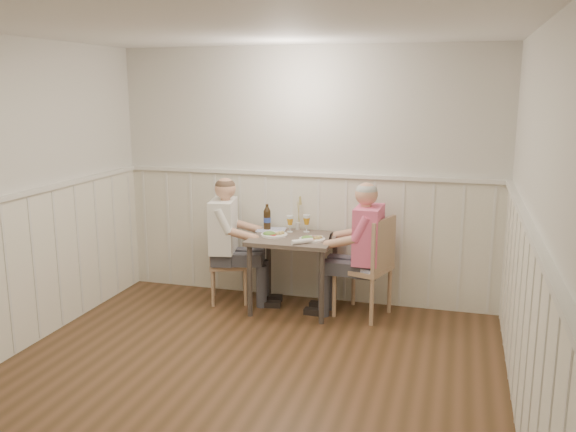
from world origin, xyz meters
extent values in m
plane|color=#47301A|center=(0.00, 0.00, 0.00)|extent=(4.50, 4.50, 0.00)
cube|color=silver|center=(0.00, 2.25, 1.30)|extent=(4.00, 0.04, 2.60)
cube|color=silver|center=(2.00, 0.00, 1.30)|extent=(0.04, 4.50, 2.60)
cube|color=white|center=(0.00, 0.00, 2.59)|extent=(4.00, 4.50, 0.02)
cube|color=beige|center=(0.00, 2.23, 0.65)|extent=(3.98, 0.03, 1.30)
cube|color=beige|center=(1.99, 0.00, 0.65)|extent=(0.03, 4.48, 1.30)
cube|color=silver|center=(0.00, 2.22, 1.32)|extent=(3.98, 0.06, 0.04)
cube|color=silver|center=(1.97, 0.00, 1.32)|extent=(0.06, 4.48, 0.04)
cube|color=#4D433C|center=(-0.02, 1.84, 0.73)|extent=(0.81, 0.70, 0.04)
cylinder|color=#3F3833|center=(-0.37, 1.54, 0.35)|extent=(0.05, 0.05, 0.71)
cylinder|color=#3F3833|center=(-0.37, 2.14, 0.35)|extent=(0.05, 0.05, 0.71)
cylinder|color=#3F3833|center=(0.34, 1.54, 0.35)|extent=(0.05, 0.05, 0.71)
cylinder|color=#3F3833|center=(0.34, 2.14, 0.35)|extent=(0.05, 0.05, 0.71)
cube|color=#A7785E|center=(0.67, 1.88, 0.48)|extent=(0.59, 0.59, 0.04)
cube|color=#737DC0|center=(0.67, 1.88, 0.52)|extent=(0.53, 0.53, 0.03)
cube|color=#A7785E|center=(0.87, 1.81, 0.74)|extent=(0.17, 0.45, 0.49)
cylinder|color=#A7785E|center=(0.80, 1.63, 0.23)|extent=(0.04, 0.04, 0.46)
cylinder|color=#A7785E|center=(0.42, 1.75, 0.23)|extent=(0.04, 0.04, 0.46)
cylinder|color=#A7785E|center=(0.92, 2.01, 0.23)|extent=(0.04, 0.04, 0.46)
cylinder|color=#A7785E|center=(0.54, 2.13, 0.23)|extent=(0.04, 0.04, 0.46)
cube|color=#A7785E|center=(-0.73, 1.90, 0.40)|extent=(0.50, 0.50, 0.04)
cube|color=#737DC0|center=(-0.73, 1.90, 0.43)|extent=(0.45, 0.45, 0.03)
cube|color=#A7785E|center=(-0.89, 1.83, 0.62)|extent=(0.17, 0.37, 0.41)
cylinder|color=#A7785E|center=(-0.94, 1.99, 0.19)|extent=(0.03, 0.03, 0.38)
cylinder|color=#A7785E|center=(-0.63, 2.11, 0.19)|extent=(0.03, 0.03, 0.38)
cylinder|color=#A7785E|center=(-0.82, 1.68, 0.19)|extent=(0.03, 0.03, 0.38)
cylinder|color=#A7785E|center=(-0.51, 1.80, 0.19)|extent=(0.03, 0.03, 0.38)
cube|color=#3F3F47|center=(0.70, 1.83, 0.22)|extent=(0.44, 0.40, 0.44)
cube|color=#3F3F47|center=(0.51, 1.84, 0.50)|extent=(0.42, 0.36, 0.13)
cube|color=#FB5D9A|center=(0.70, 1.83, 0.83)|extent=(0.25, 0.44, 0.54)
sphere|color=tan|center=(0.70, 1.83, 1.21)|extent=(0.22, 0.22, 0.22)
sphere|color=#A5A5A0|center=(0.70, 1.83, 1.24)|extent=(0.21, 0.21, 0.21)
cube|color=black|center=(0.35, 1.84, 0.83)|extent=(0.02, 0.07, 0.13)
cube|color=#3F3F47|center=(-0.74, 1.83, 0.22)|extent=(0.49, 0.46, 0.44)
cube|color=#3F3F47|center=(-0.55, 1.87, 0.49)|extent=(0.47, 0.42, 0.13)
cube|color=white|center=(-0.74, 1.83, 0.82)|extent=(0.31, 0.46, 0.53)
sphere|color=tan|center=(-0.74, 1.83, 1.20)|extent=(0.21, 0.21, 0.21)
sphere|color=#4C3828|center=(-0.74, 1.83, 1.23)|extent=(0.20, 0.20, 0.20)
cylinder|color=white|center=(0.19, 1.76, 0.76)|extent=(0.25, 0.25, 0.02)
ellipsoid|color=#3F722D|center=(0.15, 1.74, 0.79)|extent=(0.12, 0.10, 0.05)
sphere|color=tan|center=(0.25, 1.77, 0.78)|extent=(0.03, 0.03, 0.03)
cube|color=#8A534D|center=(0.21, 1.82, 0.77)|extent=(0.07, 0.05, 0.01)
cylinder|color=white|center=(0.26, 1.82, 0.78)|extent=(0.05, 0.05, 0.03)
cylinder|color=white|center=(-0.21, 1.83, 0.76)|extent=(0.27, 0.27, 0.02)
ellipsoid|color=#3F722D|center=(-0.25, 1.80, 0.79)|extent=(0.13, 0.11, 0.05)
sphere|color=tan|center=(-0.16, 1.84, 0.79)|extent=(0.04, 0.04, 0.04)
cylinder|color=silver|center=(0.06, 2.07, 0.75)|extent=(0.06, 0.06, 0.01)
cylinder|color=silver|center=(0.06, 2.07, 0.79)|extent=(0.01, 0.01, 0.08)
cone|color=orange|center=(0.06, 2.07, 0.86)|extent=(0.07, 0.07, 0.07)
cylinder|color=silver|center=(0.06, 2.07, 0.91)|extent=(0.07, 0.07, 0.03)
cylinder|color=silver|center=(-0.11, 2.02, 0.75)|extent=(0.06, 0.06, 0.01)
cylinder|color=silver|center=(-0.11, 2.02, 0.79)|extent=(0.01, 0.01, 0.08)
cone|color=orange|center=(-0.11, 2.02, 0.86)|extent=(0.07, 0.07, 0.07)
cylinder|color=silver|center=(-0.11, 2.02, 0.91)|extent=(0.07, 0.07, 0.03)
cylinder|color=black|center=(-0.36, 2.07, 0.85)|extent=(0.07, 0.07, 0.19)
cone|color=black|center=(-0.36, 2.07, 0.97)|extent=(0.07, 0.07, 0.05)
cylinder|color=black|center=(-0.36, 2.07, 1.00)|extent=(0.03, 0.03, 0.03)
cylinder|color=#2F479D|center=(-0.36, 2.07, 0.85)|extent=(0.08, 0.08, 0.05)
cylinder|color=white|center=(0.13, 1.60, 0.77)|extent=(0.19, 0.18, 0.05)
cylinder|color=silver|center=(-0.06, 2.15, 0.79)|extent=(0.04, 0.04, 0.08)
cylinder|color=tan|center=(-0.06, 2.15, 0.92)|extent=(0.02, 0.02, 0.25)
cone|color=tan|center=(-0.06, 2.15, 1.08)|extent=(0.03, 0.03, 0.09)
cube|color=#737DC0|center=(-0.32, 2.06, 0.75)|extent=(0.32, 0.27, 0.01)
camera|label=1|loc=(1.53, -3.77, 2.19)|focal=38.00mm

